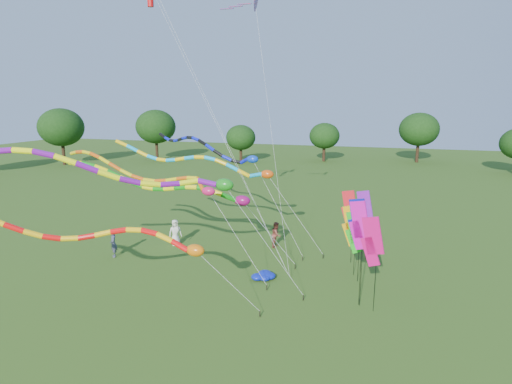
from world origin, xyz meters
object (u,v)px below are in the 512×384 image
(tube_kite_red, at_px, (110,237))
(blue_nylon_heap, at_px, (264,275))
(person_a, at_px, (175,232))
(tube_kite_orange, at_px, (153,175))
(person_c, at_px, (276,234))
(person_b, at_px, (113,244))

(tube_kite_red, bearing_deg, blue_nylon_heap, 32.54)
(tube_kite_red, relative_size, person_a, 6.85)
(blue_nylon_heap, height_order, person_a, person_a)
(tube_kite_orange, bearing_deg, person_c, 53.10)
(person_a, relative_size, person_c, 1.03)
(tube_kite_orange, xyz_separation_m, person_a, (-0.82, 4.04, -4.81))
(tube_kite_red, relative_size, blue_nylon_heap, 9.27)
(person_a, bearing_deg, person_c, -25.24)
(person_b, bearing_deg, tube_kite_red, -4.86)
(person_a, relative_size, person_b, 1.03)
(person_c, bearing_deg, blue_nylon_heap, -174.02)
(tube_kite_red, relative_size, tube_kite_orange, 0.93)
(person_a, distance_m, person_b, 4.30)
(tube_kite_orange, height_order, blue_nylon_heap, tube_kite_orange)
(blue_nylon_heap, bearing_deg, person_a, 153.51)
(blue_nylon_heap, xyz_separation_m, person_c, (-0.64, 5.46, 0.70))
(tube_kite_orange, bearing_deg, person_b, 178.26)
(blue_nylon_heap, relative_size, person_b, 0.76)
(blue_nylon_heap, distance_m, person_b, 10.36)
(blue_nylon_heap, bearing_deg, person_c, 96.64)
(blue_nylon_heap, relative_size, person_c, 0.76)
(tube_kite_orange, distance_m, person_b, 6.06)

